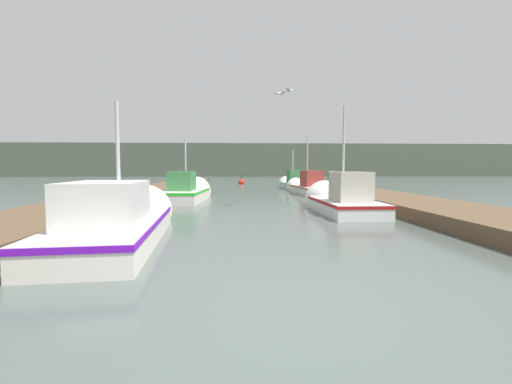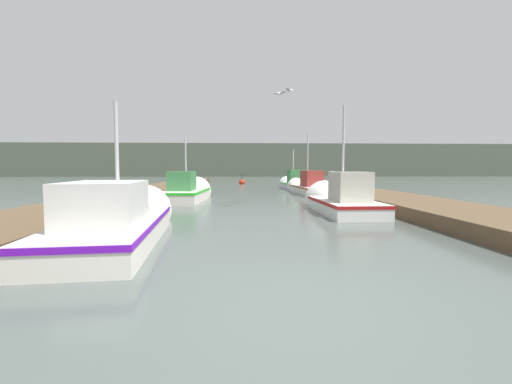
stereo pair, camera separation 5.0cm
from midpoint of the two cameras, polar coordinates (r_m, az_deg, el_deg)
ground_plane at (r=3.84m, az=7.49°, el=-19.33°), size 200.00×200.00×0.00m
dock_left at (r=20.15m, az=-17.11°, el=0.03°), size 2.92×40.00×0.39m
dock_right at (r=20.50m, az=15.07°, el=0.14°), size 2.92×40.00×0.39m
distant_shore_ridge at (r=70.73m, az=-2.25°, el=5.22°), size 120.00×16.00×6.11m
fishing_boat_0 at (r=8.08m, az=-21.38°, el=-4.29°), size 2.17×5.89×3.42m
fishing_boat_1 at (r=12.38m, az=13.71°, el=-1.38°), size 1.79×4.52×4.19m
fishing_boat_2 at (r=16.70m, az=-11.48°, el=0.04°), size 1.98×4.97×3.44m
fishing_boat_3 at (r=20.81m, az=8.29°, el=0.89°), size 1.67×5.76×4.00m
fishing_boat_4 at (r=25.83m, az=5.97°, el=1.49°), size 1.51×5.57×3.26m
mooring_piling_0 at (r=10.00m, az=-24.08°, el=-1.77°), size 0.36×0.36×1.14m
mooring_piling_1 at (r=19.10m, az=12.26°, el=1.39°), size 0.35×0.35×1.36m
channel_buoy at (r=33.01m, az=-2.48°, el=1.62°), size 0.58×0.58×1.08m
seagull_lead at (r=13.26m, az=3.88°, el=16.02°), size 0.46×0.49×0.12m
seagull_1 at (r=14.33m, az=5.53°, el=16.46°), size 0.38×0.53×0.12m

